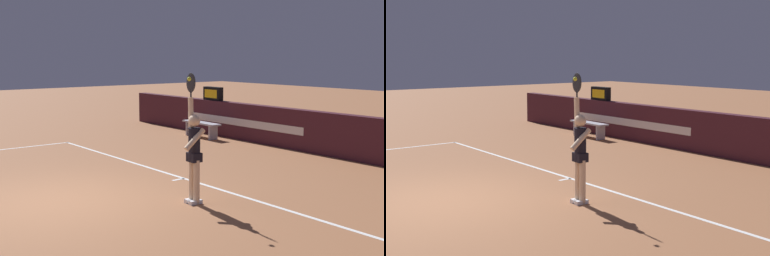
# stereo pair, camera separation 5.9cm
# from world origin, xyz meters

# --- Properties ---
(ground_plane) EXTENTS (60.00, 60.00, 0.00)m
(ground_plane) POSITION_xyz_m (0.00, 0.00, 0.00)
(ground_plane) COLOR #9C613D
(court_lines) EXTENTS (11.63, 5.59, 0.00)m
(court_lines) POSITION_xyz_m (0.00, 0.10, 0.00)
(court_lines) COLOR white
(court_lines) RESTS_ON ground
(back_wall) EXTENTS (17.38, 0.31, 1.11)m
(back_wall) POSITION_xyz_m (-0.00, 7.33, 0.56)
(back_wall) COLOR #421A24
(back_wall) RESTS_ON ground
(speed_display) EXTENTS (0.78, 0.21, 0.43)m
(speed_display) POSITION_xyz_m (-4.40, 7.33, 1.33)
(speed_display) COLOR black
(speed_display) RESTS_ON back_wall
(tennis_player) EXTENTS (0.42, 0.42, 2.30)m
(tennis_player) POSITION_xyz_m (1.58, 1.85, 0.94)
(tennis_player) COLOR beige
(tennis_player) RESTS_ON ground
(tennis_ball) EXTENTS (0.07, 0.07, 0.07)m
(tennis_ball) POSITION_xyz_m (1.66, 1.69, 2.19)
(tennis_ball) COLOR #CADA2D
(courtside_bench_near) EXTENTS (1.56, 0.40, 0.49)m
(courtside_bench_near) POSITION_xyz_m (-4.09, 6.59, 0.37)
(courtside_bench_near) COLOR #A9A8B6
(courtside_bench_near) RESTS_ON ground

